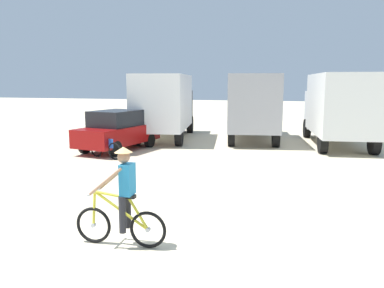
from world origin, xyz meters
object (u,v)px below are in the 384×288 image
box_truck_grey_hauler (253,104)px  sedan_parked (118,130)px  box_truck_white_box (339,106)px  cyclist_orange_shirt (123,201)px  box_truck_avon_van (165,103)px  bicycle_spare (105,148)px

box_truck_grey_hauler → sedan_parked: (-5.19, -4.96, -0.99)m
box_truck_white_box → cyclist_orange_shirt: (-4.48, -13.35, -1.03)m
box_truck_avon_van → cyclist_orange_shirt: 13.81m
box_truck_avon_van → bicycle_spare: 5.98m
box_truck_grey_hauler → box_truck_avon_van: bearing=-167.2°
box_truck_avon_van → bicycle_spare: size_ratio=4.27×
box_truck_white_box → sedan_parked: size_ratio=1.58×
box_truck_white_box → box_truck_avon_van: bearing=-178.7°
box_truck_avon_van → box_truck_white_box: bearing=1.3°
bicycle_spare → box_truck_white_box: bearing=33.8°
sedan_parked → bicycle_spare: sedan_parked is taller
cyclist_orange_shirt → bicycle_spare: bearing=121.2°
cyclist_orange_shirt → bicycle_spare: cyclist_orange_shirt is taller
box_truck_grey_hauler → sedan_parked: box_truck_grey_hauler is taller
box_truck_white_box → bicycle_spare: 10.85m
bicycle_spare → cyclist_orange_shirt: bearing=-58.8°
box_truck_avon_van → sedan_parked: bearing=-100.7°
box_truck_avon_van → box_truck_white_box: size_ratio=1.01×
sedan_parked → bicycle_spare: bearing=-78.5°
box_truck_avon_van → bicycle_spare: (-0.37, -5.78, -1.48)m
box_truck_grey_hauler → sedan_parked: 7.25m
box_truck_white_box → sedan_parked: 10.24m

